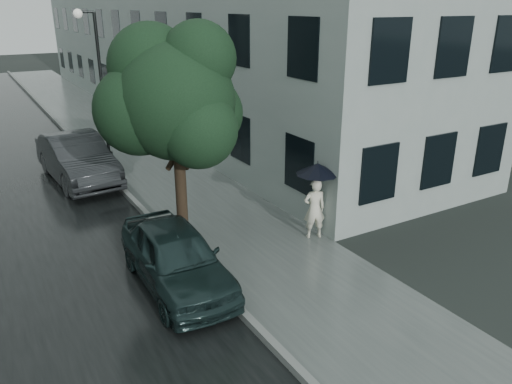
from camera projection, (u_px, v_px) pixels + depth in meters
ground at (305, 291)px, 10.43m from camera, size 120.00×120.00×0.00m
sidewalk at (136, 152)px, 20.22m from camera, size 3.50×60.00×0.01m
kerb_near at (90, 157)px, 19.33m from camera, size 0.15×60.00×0.15m
building_near at (180, 26)px, 27.16m from camera, size 7.02×36.00×9.00m
pedestrian at (314, 209)px, 12.58m from camera, size 0.66×0.53×1.56m
umbrella at (318, 169)px, 12.23m from camera, size 1.22×1.22×1.09m
street_tree at (174, 99)px, 10.94m from camera, size 3.42×3.11×5.35m
lamp_post at (97, 76)px, 18.48m from camera, size 0.85×0.35×5.47m
car_near at (176, 257)px, 10.43m from camera, size 1.69×3.95×1.33m
car_far at (77, 158)px, 16.67m from camera, size 1.98×4.84×1.56m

